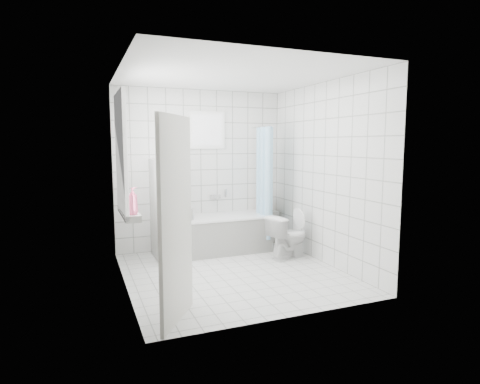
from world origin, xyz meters
name	(u,v)px	position (x,y,z in m)	size (l,w,h in m)	color
ground	(234,273)	(0.00, 0.00, 0.00)	(3.00, 3.00, 0.00)	white
ceiling	(233,75)	(0.00, 0.00, 2.60)	(3.00, 3.00, 0.00)	white
wall_back	(201,170)	(0.00, 1.50, 1.30)	(2.80, 0.02, 2.60)	white
wall_front	(289,189)	(0.00, -1.50, 1.30)	(2.80, 0.02, 2.60)	white
wall_left	(123,180)	(-1.40, 0.00, 1.30)	(0.02, 3.00, 2.60)	white
wall_right	(324,174)	(1.40, 0.00, 1.30)	(0.02, 3.00, 2.60)	white
window_left	(123,154)	(-1.35, 0.30, 1.60)	(0.01, 0.90, 1.40)	white
window_back	(207,130)	(0.10, 1.46, 1.95)	(0.50, 0.01, 0.50)	white
window_sill	(129,213)	(-1.31, 0.30, 0.86)	(0.18, 1.02, 0.08)	white
door	(176,221)	(-1.03, -1.15, 1.00)	(0.04, 0.80, 2.00)	silver
bathtub	(216,234)	(0.13, 1.12, 0.29)	(1.69, 0.77, 0.58)	white
partition_wall	(159,209)	(-0.78, 1.07, 0.75)	(0.15, 0.85, 1.50)	white
tiled_ledge	(266,227)	(1.13, 1.38, 0.28)	(0.40, 0.24, 0.55)	white
toilet	(288,237)	(1.03, 0.36, 0.33)	(0.37, 0.65, 0.66)	white
curtain_rod	(262,127)	(0.91, 1.10, 2.00)	(0.02, 0.02, 0.80)	silver
shower_curtain	(265,183)	(0.91, 0.97, 1.10)	(0.14, 0.48, 1.78)	#4DABE3
tub_faucet	(215,196)	(0.23, 1.46, 0.85)	(0.18, 0.06, 0.06)	silver
sill_bottles	(131,201)	(-1.30, 0.06, 1.04)	(0.16, 0.78, 0.32)	#FB618F
ledge_bottles	(267,204)	(1.16, 1.36, 0.68)	(0.18, 0.17, 0.28)	red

